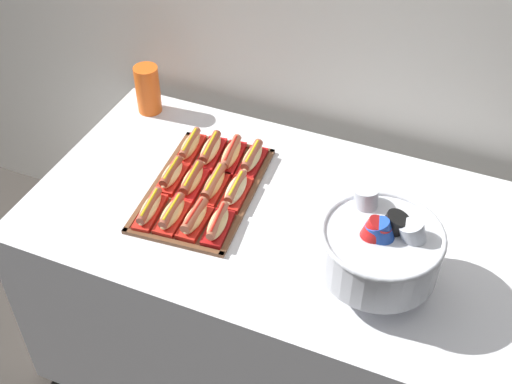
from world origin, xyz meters
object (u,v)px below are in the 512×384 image
object	(u,v)px
hot_dog_8	(190,146)
punch_bowl	(380,248)
hot_dog_7	(236,190)
hot_dog_0	(150,209)
hot_dog_4	(171,176)
serving_tray	(204,189)
hot_dog_5	(192,180)
hot_dog_9	(210,150)
buffet_table	(278,291)
hot_dog_10	(231,155)
hot_dog_2	(195,219)
cup_stack	(148,89)
hot_dog_3	(218,224)
hot_dog_11	(252,158)
hot_dog_1	(172,214)
hot_dog_6	(214,184)

from	to	relation	value
hot_dog_8	punch_bowl	xyz separation A→B (m)	(0.75, -0.32, 0.11)
hot_dog_7	hot_dog_0	bearing A→B (deg)	-138.87
hot_dog_4	serving_tray	bearing A→B (deg)	4.87
hot_dog_5	punch_bowl	world-z (taller)	punch_bowl
hot_dog_7	hot_dog_9	distance (m)	0.22
buffet_table	hot_dog_10	distance (m)	0.51
serving_tray	hot_dog_2	distance (m)	0.17
hot_dog_8	cup_stack	bearing A→B (deg)	145.87
serving_tray	hot_dog_9	size ratio (longest dim) A/B	2.94
hot_dog_0	hot_dog_3	distance (m)	0.23
hot_dog_2	hot_dog_10	size ratio (longest dim) A/B	0.84
hot_dog_2	hot_dog_5	distance (m)	0.18
serving_tray	hot_dog_11	world-z (taller)	hot_dog_11
hot_dog_0	cup_stack	xyz separation A→B (m)	(-0.29, 0.51, 0.06)
cup_stack	hot_dog_7	bearing A→B (deg)	-32.84
hot_dog_5	cup_stack	xyz separation A→B (m)	(-0.35, 0.33, 0.06)
hot_dog_10	punch_bowl	bearing A→B (deg)	-29.05
hot_dog_0	hot_dog_1	distance (m)	0.08
hot_dog_5	hot_dog_9	size ratio (longest dim) A/B	0.91
serving_tray	hot_dog_8	distance (m)	0.20
hot_dog_7	hot_dog_6	bearing A→B (deg)	-175.13
hot_dog_4	hot_dog_9	xyz separation A→B (m)	(0.06, 0.17, -0.00)
serving_tray	hot_dog_5	distance (m)	0.05
hot_dog_1	buffet_table	bearing A→B (deg)	28.57
hot_dog_8	hot_dog_10	size ratio (longest dim) A/B	0.96
hot_dog_6	hot_dog_1	bearing A→B (deg)	-109.57
hot_dog_6	hot_dog_10	world-z (taller)	hot_dog_6
buffet_table	hot_dog_2	bearing A→B (deg)	-145.06
hot_dog_5	hot_dog_11	size ratio (longest dim) A/B	1.00
buffet_table	hot_dog_1	size ratio (longest dim) A/B	9.72
buffet_table	hot_dog_5	distance (m)	0.51
buffet_table	cup_stack	size ratio (longest dim) A/B	8.64
hot_dog_2	hot_dog_7	xyz separation A→B (m)	(0.06, 0.17, -0.00)
hot_dog_2	hot_dog_11	world-z (taller)	same
hot_dog_3	punch_bowl	distance (m)	0.51
hot_dog_6	serving_tray	bearing A→B (deg)	-175.13
hot_dog_0	hot_dog_11	world-z (taller)	hot_dog_11
buffet_table	hot_dog_8	size ratio (longest dim) A/B	8.94
buffet_table	hot_dog_11	bearing A→B (deg)	134.39
hot_dog_10	hot_dog_11	distance (m)	0.08
hot_dog_2	hot_dog_8	distance (m)	0.36
hot_dog_8	hot_dog_10	bearing A→B (deg)	4.87
hot_dog_3	hot_dog_6	distance (m)	0.18
hot_dog_7	hot_dog_11	distance (m)	0.17
hot_dog_9	hot_dog_10	size ratio (longest dim) A/B	1.00
cup_stack	hot_dog_8	bearing A→B (deg)	-34.13
buffet_table	hot_dog_11	size ratio (longest dim) A/B	9.35
hot_dog_11	hot_dog_2	bearing A→B (deg)	-97.93
hot_dog_8	hot_dog_2	bearing A→B (deg)	-60.68
hot_dog_2	hot_dog_3	bearing A→B (deg)	4.87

